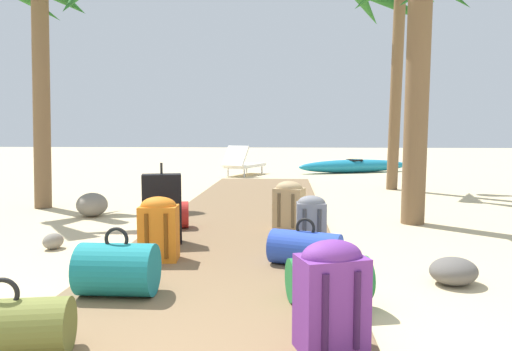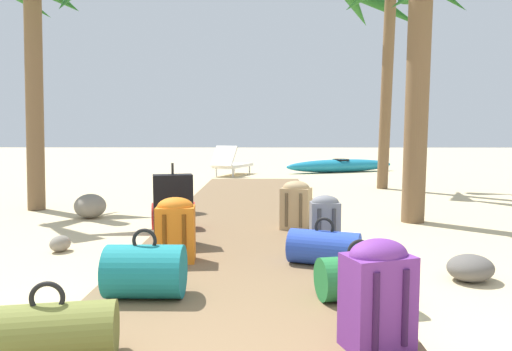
% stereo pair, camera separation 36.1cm
% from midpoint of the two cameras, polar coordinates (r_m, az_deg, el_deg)
% --- Properties ---
extents(ground_plane, '(60.00, 60.00, 0.00)m').
position_cam_midpoint_polar(ground_plane, '(5.50, -2.97, -7.09)').
color(ground_plane, '#D1BA8C').
extents(boardwalk, '(2.01, 9.58, 0.08)m').
position_cam_midpoint_polar(boardwalk, '(6.43, -2.41, -4.92)').
color(boardwalk, brown).
rests_on(boardwalk, ground).
extents(backpack_orange, '(0.34, 0.27, 0.55)m').
position_cam_midpoint_polar(backpack_orange, '(4.13, -12.03, -6.13)').
color(backpack_orange, orange).
rests_on(backpack_orange, boardwalk).
extents(duffel_bag_green, '(0.57, 0.39, 0.40)m').
position_cam_midpoint_polar(duffel_bag_green, '(3.24, 8.94, -11.88)').
color(duffel_bag_green, '#237538').
rests_on(duffel_bag_green, boardwalk).
extents(duffel_bag_red, '(0.52, 0.39, 0.41)m').
position_cam_midpoint_polar(duffel_bag_red, '(5.51, -11.66, -4.69)').
color(duffel_bag_red, red).
rests_on(duffel_bag_red, boardwalk).
extents(duffel_bag_olive, '(0.67, 0.40, 0.39)m').
position_cam_midpoint_polar(duffel_bag_olive, '(2.66, -27.22, -16.35)').
color(duffel_bag_olive, olive).
rests_on(duffel_bag_olive, boardwalk).
extents(duffel_bag_teal, '(0.51, 0.35, 0.46)m').
position_cam_midpoint_polar(duffel_bag_teal, '(3.34, -16.15, -10.88)').
color(duffel_bag_teal, '#197A7F').
rests_on(duffel_bag_teal, boardwalk).
extents(backpack_tan, '(0.38, 0.32, 0.55)m').
position_cam_midpoint_polar(backpack_tan, '(5.38, 2.87, -3.39)').
color(backpack_tan, tan).
rests_on(backpack_tan, boardwalk).
extents(duffel_bag_blue, '(0.64, 0.46, 0.40)m').
position_cam_midpoint_polar(duffel_bag_blue, '(3.99, 5.52, -8.56)').
color(duffel_bag_blue, '#2847B7').
rests_on(duffel_bag_blue, boardwalk).
extents(backpack_purple, '(0.39, 0.32, 0.56)m').
position_cam_midpoint_polar(backpack_purple, '(2.51, 10.22, -13.41)').
color(backpack_purple, '#6B2D84').
rests_on(backpack_purple, boardwalk).
extents(backpack_grey, '(0.27, 0.21, 0.51)m').
position_cam_midpoint_polar(backpack_grey, '(4.46, 5.91, -5.46)').
color(backpack_grey, slate).
rests_on(backpack_grey, boardwalk).
extents(suitcase_black, '(0.41, 0.27, 0.79)m').
position_cam_midpoint_polar(suitcase_black, '(4.75, -11.99, -3.99)').
color(suitcase_black, black).
rests_on(suitcase_black, boardwalk).
extents(palm_tree_far_left, '(2.09, 2.08, 3.90)m').
position_cam_midpoint_polar(palm_tree_far_left, '(8.19, -26.25, 17.47)').
color(palm_tree_far_left, brown).
rests_on(palm_tree_far_left, ground).
extents(palm_tree_far_right, '(2.19, 2.22, 4.26)m').
position_cam_midpoint_polar(palm_tree_far_right, '(10.26, 14.36, 17.75)').
color(palm_tree_far_right, brown).
rests_on(palm_tree_far_right, ground).
extents(lounge_chair, '(1.10, 1.63, 0.81)m').
position_cam_midpoint_polar(lounge_chair, '(12.86, -3.79, 1.46)').
color(lounge_chair, white).
rests_on(lounge_chair, ground).
extents(kayak, '(3.42, 1.78, 0.38)m').
position_cam_midpoint_polar(kayak, '(14.08, 9.31, 1.17)').
color(kayak, teal).
rests_on(kayak, ground).
extents(rock_left_far, '(0.57, 0.57, 0.33)m').
position_cam_midpoint_polar(rock_left_far, '(6.97, -20.55, -3.43)').
color(rock_left_far, gray).
rests_on(rock_left_far, ground).
extents(rock_left_near, '(0.24, 0.27, 0.16)m').
position_cam_midpoint_polar(rock_left_near, '(5.19, -24.15, -7.41)').
color(rock_left_near, gray).
rests_on(rock_left_near, ground).
extents(rock_right_far, '(0.50, 0.49, 0.21)m').
position_cam_midpoint_polar(rock_right_far, '(4.12, 21.85, -10.18)').
color(rock_right_far, '#5B5651').
rests_on(rock_right_far, ground).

